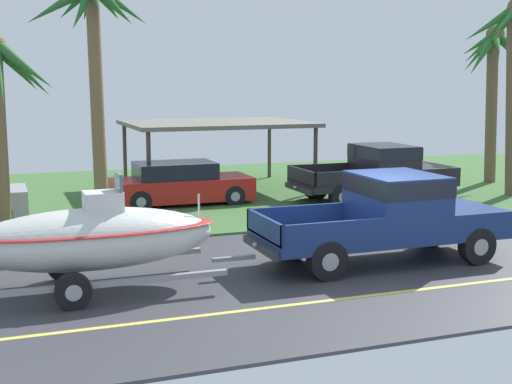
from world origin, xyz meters
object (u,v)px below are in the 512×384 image
(pickup_truck_towing, at_px, (394,213))
(parked_pickup_background, at_px, (383,170))
(boat_on_trailer, at_px, (91,238))
(parked_sedan_near, at_px, (180,184))
(carport_awning, at_px, (216,125))
(palm_tree_mid, at_px, (494,68))
(palm_tree_near_right, at_px, (93,32))

(pickup_truck_towing, relative_size, parked_pickup_background, 1.04)
(boat_on_trailer, xyz_separation_m, parked_sedan_near, (3.84, 8.40, -0.35))
(carport_awning, distance_m, palm_tree_mid, 10.76)
(boat_on_trailer, distance_m, parked_sedan_near, 9.24)
(boat_on_trailer, bearing_deg, pickup_truck_towing, 0.00)
(parked_sedan_near, bearing_deg, pickup_truck_towing, -72.42)
(parked_sedan_near, bearing_deg, parked_pickup_background, -13.27)
(pickup_truck_towing, distance_m, carport_awning, 11.07)
(parked_sedan_near, bearing_deg, boat_on_trailer, -114.53)
(boat_on_trailer, bearing_deg, parked_pickup_background, 33.90)
(boat_on_trailer, height_order, palm_tree_mid, palm_tree_mid)
(parked_sedan_near, xyz_separation_m, palm_tree_mid, (12.39, 0.69, 3.73))
(pickup_truck_towing, relative_size, parked_sedan_near, 1.30)
(pickup_truck_towing, distance_m, palm_tree_near_right, 10.30)
(palm_tree_mid, bearing_deg, carport_awning, 169.70)
(parked_sedan_near, bearing_deg, carport_awning, 52.20)
(carport_awning, distance_m, palm_tree_near_right, 6.35)
(parked_sedan_near, relative_size, carport_awning, 0.69)
(boat_on_trailer, relative_size, palm_tree_near_right, 0.85)
(parked_pickup_background, height_order, carport_awning, carport_awning)
(parked_sedan_near, distance_m, palm_tree_mid, 12.95)
(parked_sedan_near, height_order, carport_awning, carport_awning)
(carport_awning, xyz_separation_m, palm_tree_mid, (10.39, -1.89, 2.05))
(boat_on_trailer, relative_size, palm_tree_mid, 0.98)
(pickup_truck_towing, xyz_separation_m, parked_sedan_near, (-2.66, 8.40, -0.39))
(parked_pickup_background, relative_size, palm_tree_near_right, 0.79)
(pickup_truck_towing, xyz_separation_m, parked_pickup_background, (3.76, 6.89, -0.03))
(pickup_truck_towing, distance_m, palm_tree_mid, 13.72)
(boat_on_trailer, height_order, palm_tree_near_right, palm_tree_near_right)
(pickup_truck_towing, relative_size, palm_tree_near_right, 0.82)
(pickup_truck_towing, relative_size, boat_on_trailer, 0.97)
(palm_tree_mid, bearing_deg, palm_tree_near_right, -174.94)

